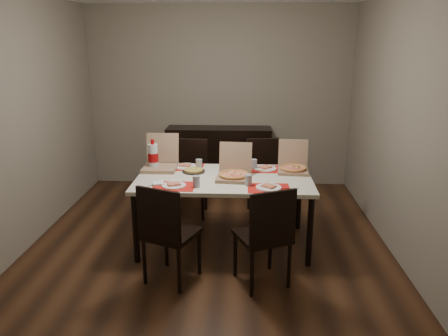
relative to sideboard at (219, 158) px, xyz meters
The scene contains 19 objects.
ground 1.84m from the sideboard, 90.00° to the right, with size 3.80×4.00×0.02m, color #412514.
room_walls 1.86m from the sideboard, 90.00° to the right, with size 3.84×4.02×2.62m.
sideboard is the anchor object (origin of this frame).
dining_table 1.89m from the sideboard, 85.12° to the right, with size 1.80×1.00×0.75m.
chair_near_left 2.70m from the sideboard, 96.49° to the right, with size 0.55×0.55×0.93m.
chair_near_right 2.75m from the sideboard, 78.23° to the right, with size 0.56×0.56×0.93m.
chair_far_left 1.05m from the sideboard, 106.76° to the right, with size 0.43×0.43×0.93m.
chair_far_right 1.12m from the sideboard, 56.06° to the right, with size 0.48×0.48×0.93m.
setting_near_left 2.22m from the sideboard, 97.12° to the right, with size 0.51×0.30×0.11m.
setting_near_right 2.27m from the sideboard, 75.86° to the right, with size 0.52×0.30×0.11m.
setting_far_left 1.59m from the sideboard, 99.83° to the right, with size 0.47×0.30×0.11m.
setting_far_right 1.69m from the sideboard, 70.13° to the right, with size 0.45×0.30×0.11m.
napkin_loose 2.00m from the sideboard, 83.62° to the right, with size 0.12×0.11×0.02m, color white.
pizza_box_center 1.95m from the sideboard, 82.07° to the right, with size 0.37×0.41×0.34m.
pizza_box_right 1.88m from the sideboard, 61.18° to the right, with size 0.35×0.38×0.32m.
pizza_box_left 1.71m from the sideboard, 109.22° to the right, with size 0.36×0.40×0.36m.
faina_plate 1.74m from the sideboard, 95.89° to the right, with size 0.25×0.25×0.03m.
dip_bowl 1.80m from the sideboard, 80.85° to the right, with size 0.12×0.12×0.03m, color white.
soda_bottle 1.78m from the sideboard, 111.16° to the right, with size 0.11×0.11×0.33m.
Camera 1 is at (0.36, -4.38, 2.11)m, focal length 35.00 mm.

